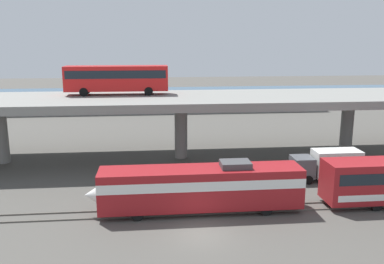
# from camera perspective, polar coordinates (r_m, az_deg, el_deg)

# --- Properties ---
(ground_plane) EXTENTS (260.00, 260.00, 0.00)m
(ground_plane) POSITION_cam_1_polar(r_m,az_deg,el_deg) (30.61, 1.31, -13.94)
(ground_plane) COLOR #4C4944
(rail_strip_near) EXTENTS (110.00, 0.12, 0.12)m
(rail_strip_near) POSITION_cam_1_polar(r_m,az_deg,el_deg) (33.55, 0.62, -11.34)
(rail_strip_near) COLOR #59544C
(rail_strip_near) RESTS_ON ground_plane
(rail_strip_far) EXTENTS (110.00, 0.12, 0.12)m
(rail_strip_far) POSITION_cam_1_polar(r_m,az_deg,el_deg) (34.83, 0.36, -10.41)
(rail_strip_far) COLOR #59544C
(rail_strip_far) RESTS_ON ground_plane
(train_locomotive) EXTENTS (17.40, 3.04, 4.18)m
(train_locomotive) POSITION_cam_1_polar(r_m,az_deg,el_deg) (33.36, -0.14, -7.53)
(train_locomotive) COLOR maroon
(train_locomotive) RESTS_ON ground_plane
(highway_overpass) EXTENTS (96.00, 12.34, 7.34)m
(highway_overpass) POSITION_cam_1_polar(r_m,az_deg,el_deg) (47.82, -1.56, 4.15)
(highway_overpass) COLOR gray
(highway_overpass) RESTS_ON ground_plane
(transit_bus_on_overpass) EXTENTS (12.00, 2.68, 3.40)m
(transit_bus_on_overpass) POSITION_cam_1_polar(r_m,az_deg,el_deg) (49.76, -10.37, 7.47)
(transit_bus_on_overpass) COLOR red
(transit_bus_on_overpass) RESTS_ON highway_overpass
(service_truck_west) EXTENTS (6.80, 2.46, 3.04)m
(service_truck_west) POSITION_cam_1_polar(r_m,az_deg,el_deg) (43.20, 18.27, -4.24)
(service_truck_west) COLOR #515459
(service_truck_west) RESTS_ON ground_plane
(pier_parking_lot) EXTENTS (61.41, 11.68, 1.69)m
(pier_parking_lot) POSITION_cam_1_polar(r_m,az_deg,el_deg) (83.24, -3.29, 3.70)
(pier_parking_lot) COLOR gray
(pier_parking_lot) RESTS_ON ground_plane
(parked_car_0) EXTENTS (4.35, 1.86, 1.50)m
(parked_car_0) POSITION_cam_1_polar(r_m,az_deg,el_deg) (81.29, -3.79, 4.63)
(parked_car_0) COLOR silver
(parked_car_0) RESTS_ON pier_parking_lot
(parked_car_1) EXTENTS (4.47, 1.82, 1.50)m
(parked_car_1) POSITION_cam_1_polar(r_m,az_deg,el_deg) (82.78, 4.49, 4.77)
(parked_car_1) COLOR navy
(parked_car_1) RESTS_ON pier_parking_lot
(parked_car_2) EXTENTS (4.21, 1.86, 1.50)m
(parked_car_2) POSITION_cam_1_polar(r_m,az_deg,el_deg) (85.16, -7.65, 4.91)
(parked_car_2) COLOR #0C4C26
(parked_car_2) RESTS_ON pier_parking_lot
(parked_car_3) EXTENTS (4.12, 1.87, 1.50)m
(parked_car_3) POSITION_cam_1_polar(r_m,az_deg,el_deg) (84.16, -14.02, 4.56)
(parked_car_3) COLOR #0C4C26
(parked_car_3) RESTS_ON pier_parking_lot
(parked_car_4) EXTENTS (4.03, 1.90, 1.50)m
(parked_car_4) POSITION_cam_1_polar(r_m,az_deg,el_deg) (85.63, -16.97, 4.52)
(parked_car_4) COLOR black
(parked_car_4) RESTS_ON pier_parking_lot
(parked_car_5) EXTENTS (4.68, 1.96, 1.50)m
(parked_car_5) POSITION_cam_1_polar(r_m,az_deg,el_deg) (86.48, 7.91, 5.02)
(parked_car_5) COLOR #0C4C26
(parked_car_5) RESTS_ON pier_parking_lot
(parked_car_6) EXTENTS (4.60, 1.90, 1.50)m
(parked_car_6) POSITION_cam_1_polar(r_m,az_deg,el_deg) (84.21, 1.60, 4.93)
(parked_car_6) COLOR maroon
(parked_car_6) RESTS_ON pier_parking_lot
(parked_car_7) EXTENTS (4.65, 1.96, 1.50)m
(parked_car_7) POSITION_cam_1_polar(r_m,az_deg,el_deg) (83.25, 9.35, 4.68)
(parked_car_7) COLOR navy
(parked_car_7) RESTS_ON pier_parking_lot
(harbor_water) EXTENTS (140.00, 36.00, 0.01)m
(harbor_water) POSITION_cam_1_polar(r_m,az_deg,el_deg) (106.12, -3.82, 5.16)
(harbor_water) COLOR #385B7A
(harbor_water) RESTS_ON ground_plane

